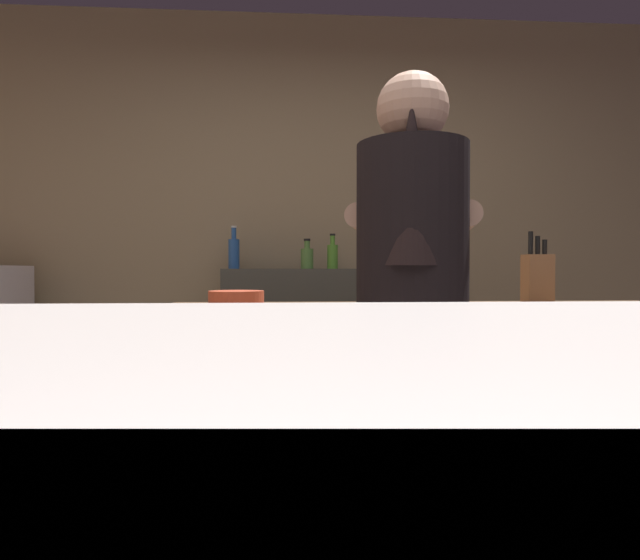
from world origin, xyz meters
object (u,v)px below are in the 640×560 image
(bartender, at_px, (412,305))
(chefs_knife, at_px, (459,305))
(bottle_hot_sauce, at_px, (307,257))
(bottle_soy, at_px, (234,252))
(mixing_bowl, at_px, (236,298))
(knife_block, at_px, (537,279))
(bottle_olive_oil, at_px, (333,255))

(bartender, distance_m, chefs_knife, 0.49)
(chefs_knife, distance_m, bottle_hot_sauce, 1.25)
(chefs_knife, xyz_separation_m, bottle_hot_sauce, (-0.54, 1.11, 0.21))
(bottle_hot_sauce, bearing_deg, bartender, -80.45)
(bartender, relative_size, bottle_soy, 6.49)
(mixing_bowl, distance_m, chefs_knife, 0.86)
(knife_block, bearing_deg, mixing_bowl, 175.20)
(mixing_bowl, distance_m, bottle_hot_sauce, 1.09)
(bartender, height_order, knife_block, bartender)
(knife_block, xyz_separation_m, chefs_knife, (-0.31, 0.01, -0.10))
(chefs_knife, bearing_deg, knife_block, 10.82)
(bottle_hot_sauce, distance_m, bottle_soy, 0.46)
(bartender, relative_size, chefs_knife, 7.00)
(bottle_hot_sauce, bearing_deg, chefs_knife, -64.22)
(mixing_bowl, height_order, bottle_soy, bottle_soy)
(bartender, bearing_deg, bottle_olive_oil, 18.61)
(bartender, distance_m, bottle_olive_oil, 1.54)
(chefs_knife, bearing_deg, bartender, -111.99)
(knife_block, bearing_deg, chefs_knife, 178.06)
(mixing_bowl, bearing_deg, bottle_olive_oil, 65.50)
(bottle_olive_oil, bearing_deg, bottle_hot_sauce, -176.88)
(knife_block, height_order, bottle_olive_oil, bottle_olive_oil)
(mixing_bowl, relative_size, chefs_knife, 0.90)
(bottle_olive_oil, bearing_deg, bottle_soy, 167.84)
(knife_block, distance_m, bottle_soy, 1.80)
(bottle_olive_oil, distance_m, bottle_soy, 0.60)
(mixing_bowl, relative_size, bottle_olive_oil, 1.05)
(bartender, xyz_separation_m, bottle_olive_oil, (-0.10, 1.52, 0.19))
(knife_block, height_order, bottle_hot_sauce, bottle_hot_sauce)
(bottle_soy, bearing_deg, bottle_olive_oil, -12.16)
(knife_block, relative_size, bottle_hot_sauce, 1.65)
(knife_block, bearing_deg, bottle_olive_oil, 121.48)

